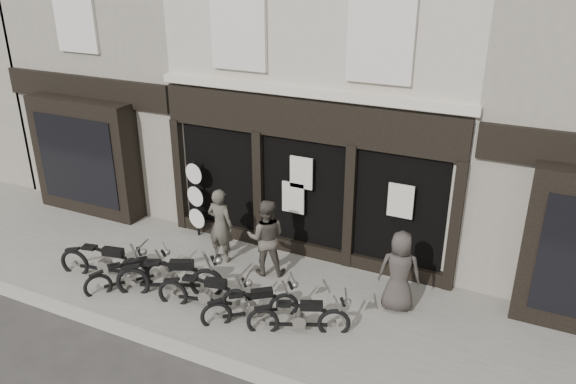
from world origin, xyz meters
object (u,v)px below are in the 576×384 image
at_px(motorcycle_4, 251,308).
at_px(advert_sign_post, 196,202).
at_px(motorcycle_1, 130,277).
at_px(man_left, 220,225).
at_px(motorcycle_0, 105,265).
at_px(motorcycle_2, 171,280).
at_px(man_right, 399,271).
at_px(motorcycle_5, 300,320).
at_px(man_centre, 266,237).
at_px(motorcycle_3, 206,296).

xyz_separation_m(motorcycle_4, advert_sign_post, (-2.98, 2.54, 0.68)).
distance_m(motorcycle_1, man_left, 2.30).
height_order(motorcycle_0, motorcycle_2, motorcycle_2).
distance_m(motorcycle_1, man_right, 5.72).
distance_m(motorcycle_5, advert_sign_post, 4.76).
bearing_deg(motorcycle_5, motorcycle_4, 159.18).
xyz_separation_m(man_centre, man_right, (3.03, -0.07, -0.03)).
bearing_deg(motorcycle_1, man_right, -33.23).
distance_m(motorcycle_3, motorcycle_5, 2.05).
bearing_deg(advert_sign_post, man_centre, -9.91).
relative_size(motorcycle_0, motorcycle_5, 1.16).
relative_size(motorcycle_2, man_left, 1.20).
height_order(motorcycle_5, man_centre, man_centre).
distance_m(motorcycle_1, motorcycle_2, 0.98).
distance_m(motorcycle_2, man_left, 1.80).
distance_m(motorcycle_1, man_centre, 3.06).
xyz_separation_m(motorcycle_2, man_centre, (1.43, 1.62, 0.57)).
bearing_deg(man_right, motorcycle_0, 1.32).
bearing_deg(advert_sign_post, motorcycle_3, -43.62).
bearing_deg(advert_sign_post, motorcycle_1, -79.83).
height_order(motorcycle_1, motorcycle_3, motorcycle_3).
bearing_deg(man_left, motorcycle_1, 60.26).
relative_size(man_left, advert_sign_post, 0.83).
xyz_separation_m(motorcycle_0, man_left, (1.92, 1.78, 0.60)).
bearing_deg(motorcycle_1, motorcycle_2, -40.16).
xyz_separation_m(motorcycle_1, man_centre, (2.39, 1.80, 0.65)).
distance_m(motorcycle_4, man_right, 3.02).
xyz_separation_m(motorcycle_4, man_centre, (-0.55, 1.70, 0.64)).
height_order(motorcycle_2, man_left, man_left).
bearing_deg(man_centre, motorcycle_0, 6.77).
xyz_separation_m(motorcycle_1, motorcycle_4, (2.94, 0.11, 0.01)).
xyz_separation_m(motorcycle_3, motorcycle_5, (2.05, 0.10, -0.01)).
distance_m(motorcycle_1, motorcycle_3, 1.91).
bearing_deg(man_left, advert_sign_post, -30.98).
relative_size(motorcycle_1, motorcycle_5, 0.86).
bearing_deg(motorcycle_2, man_right, -5.08).
relative_size(motorcycle_4, advert_sign_post, 0.77).
relative_size(motorcycle_0, motorcycle_3, 1.07).
bearing_deg(motorcycle_2, man_centre, 24.39).
xyz_separation_m(motorcycle_1, motorcycle_5, (3.96, 0.16, 0.02)).
distance_m(motorcycle_0, motorcycle_1, 0.77).
relative_size(motorcycle_1, motorcycle_3, 0.79).
bearing_deg(motorcycle_5, man_centre, 109.75).
height_order(motorcycle_2, motorcycle_3, motorcycle_2).
bearing_deg(advert_sign_post, man_left, -23.65).
height_order(motorcycle_0, advert_sign_post, advert_sign_post).
bearing_deg(motorcycle_5, man_right, 22.90).
height_order(man_left, man_centre, man_left).
xyz_separation_m(motorcycle_0, motorcycle_4, (3.71, 0.02, -0.04)).
distance_m(motorcycle_0, motorcycle_3, 2.67).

